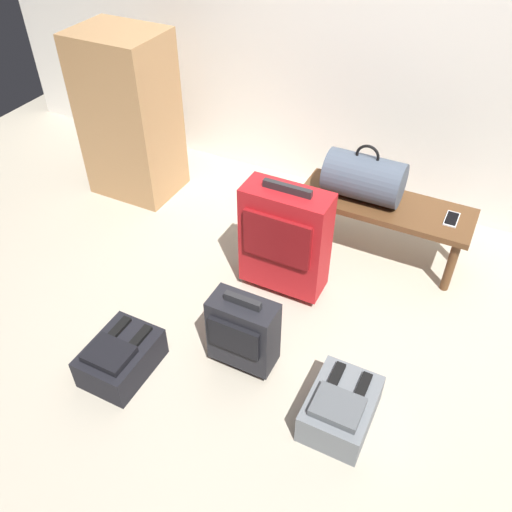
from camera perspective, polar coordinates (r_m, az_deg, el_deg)
name	(u,v)px	position (r m, az deg, el deg)	size (l,w,h in m)	color
ground_plane	(279,350)	(2.78, 2.50, -9.98)	(6.60, 6.60, 0.00)	#B2A893
bench	(384,211)	(3.21, 13.52, 4.67)	(1.00, 0.36, 0.38)	brown
duffel_bag_slate	(364,177)	(3.13, 11.46, 8.21)	(0.44, 0.26, 0.34)	#475160
cell_phone	(452,219)	(3.15, 20.14, 3.73)	(0.07, 0.14, 0.01)	silver
suitcase_upright_red	(285,239)	(2.86, 3.09, 1.84)	(0.47, 0.23, 0.70)	red
suitcase_small_charcoal	(243,332)	(2.55, -1.39, -8.05)	(0.32, 0.19, 0.46)	black
backpack_grey	(340,408)	(2.50, 9.00, -15.70)	(0.28, 0.38, 0.21)	slate
backpack_dark	(121,357)	(2.71, -14.23, -10.41)	(0.28, 0.38, 0.21)	black
side_cabinet	(129,116)	(3.74, -13.34, 14.31)	(0.56, 0.44, 1.10)	#A87A4C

